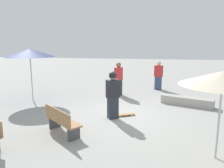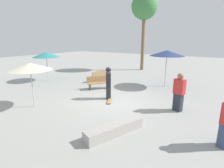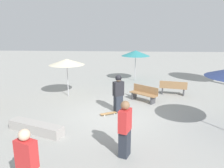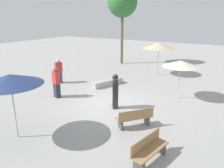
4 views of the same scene
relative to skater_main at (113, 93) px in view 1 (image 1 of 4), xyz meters
name	(u,v)px [view 1 (image 1 of 4)]	position (x,y,z in m)	size (l,w,h in m)	color
ground_plane	(121,115)	(0.24, 0.43, -0.98)	(60.00, 60.00, 0.00)	#9E9E99
skater_main	(113,93)	(0.00, 0.00, 0.00)	(0.55, 0.49, 1.81)	#282D38
skateboard	(125,114)	(0.43, 0.36, -0.92)	(0.80, 0.55, 0.07)	#B7844C
concrete_ledge	(187,101)	(3.07, 2.35, -0.79)	(2.35, 1.28, 0.39)	#A8A39E
bench_near	(62,121)	(-1.34, -1.72, -0.55)	(1.52, 1.35, 0.85)	#47474C
shade_umbrella_navy	(30,53)	(-4.42, 1.89, 1.39)	(2.37, 2.37, 2.56)	#B7B7BC
shade_umbrella_cream	(223,78)	(3.06, -2.41, 1.06)	(2.04, 2.04, 2.21)	#B7B7BC
bystander_watching	(118,79)	(-0.34, 3.72, -0.08)	(0.43, 0.56, 1.81)	#282D38
bystander_far	(158,75)	(1.84, 5.63, -0.11)	(0.54, 0.42, 1.75)	#38476B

